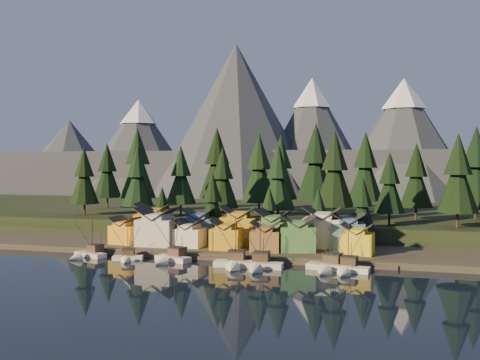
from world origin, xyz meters
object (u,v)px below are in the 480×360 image
(boat_3, at_px, (235,256))
(house_front_1, at_px, (158,225))
(house_back_1, at_px, (199,224))
(house_front_0, at_px, (126,229))
(boat_1, at_px, (127,252))
(boat_5, at_px, (329,260))
(boat_6, at_px, (346,262))
(house_back_0, at_px, (154,221))
(boat_2, at_px, (170,252))
(boat_4, at_px, (258,258))
(boat_0, at_px, (87,249))

(boat_3, distance_m, house_front_1, 31.36)
(house_back_1, bearing_deg, house_front_0, -163.16)
(boat_1, bearing_deg, boat_5, -17.73)
(boat_5, xyz_separation_m, house_front_0, (-57.27, 14.80, 2.93))
(boat_6, distance_m, house_front_1, 53.90)
(boat_1, relative_size, house_back_0, 0.83)
(boat_2, relative_size, boat_4, 0.95)
(boat_3, xyz_separation_m, boat_4, (5.68, -0.37, -0.12))
(boat_2, bearing_deg, house_front_0, 161.13)
(boat_1, xyz_separation_m, house_front_1, (1.26, 15.33, 4.92))
(house_front_1, distance_m, house_back_0, 8.38)
(boat_1, xyz_separation_m, boat_3, (27.66, -1.01, 0.57))
(boat_5, height_order, house_front_0, boat_5)
(boat_1, distance_m, boat_5, 48.76)
(boat_2, xyz_separation_m, house_back_0, (-14.09, 21.27, 4.74))
(boat_0, bearing_deg, house_back_0, 88.13)
(house_back_1, bearing_deg, boat_3, -63.10)
(house_front_1, bearing_deg, boat_1, -95.77)
(boat_2, relative_size, house_front_0, 1.46)
(boat_1, distance_m, boat_6, 52.73)
(boat_1, height_order, boat_2, boat_2)
(boat_0, distance_m, house_back_0, 23.44)
(boat_4, relative_size, house_back_1, 1.33)
(boat_1, bearing_deg, boat_6, -18.76)
(boat_2, bearing_deg, boat_4, 11.75)
(boat_1, height_order, house_back_0, house_back_0)
(house_front_0, relative_size, house_front_1, 0.81)
(boat_3, distance_m, house_front_0, 39.95)
(house_back_1, bearing_deg, boat_6, -37.79)
(house_back_0, distance_m, house_back_1, 13.22)
(boat_6, xyz_separation_m, house_back_0, (-55.97, 22.38, 4.90))
(boat_4, distance_m, house_front_0, 45.30)
(boat_6, xyz_separation_m, house_front_0, (-61.25, 15.68, 3.12))
(boat_2, xyz_separation_m, house_back_1, (-1.03, 23.17, 3.98))
(boat_6, bearing_deg, house_back_0, 166.15)
(house_front_0, bearing_deg, boat_3, -16.74)
(boat_0, height_order, boat_5, boat_5)
(boat_3, bearing_deg, house_back_1, 117.82)
(boat_1, distance_m, boat_2, 10.92)
(boat_1, height_order, house_front_1, house_front_1)
(boat_1, bearing_deg, house_front_1, 66.53)
(boat_1, relative_size, boat_4, 0.77)
(boat_0, bearing_deg, house_front_1, 67.46)
(house_front_0, distance_m, house_back_1, 20.28)
(boat_4, distance_m, boat_5, 15.58)
(boat_4, distance_m, house_front_1, 36.45)
(house_front_0, height_order, house_back_0, house_back_0)
(boat_3, distance_m, house_back_1, 31.20)
(boat_1, relative_size, house_back_1, 1.02)
(boat_2, relative_size, house_back_1, 1.27)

